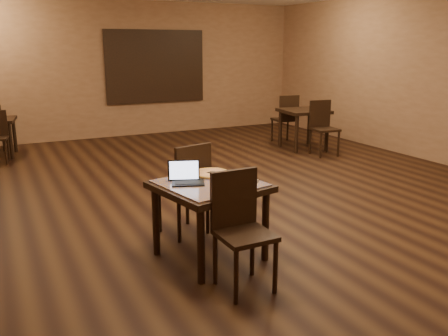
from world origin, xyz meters
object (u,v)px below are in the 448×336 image
other_table_a (304,116)px  other_table_a_chair_far (286,116)px  laptop (186,177)px  tiled_table (210,193)px  chair_main_near (240,223)px  chair_main_far (188,184)px  other_table_a_chair_near (322,124)px  pizza_pan (210,175)px

other_table_a → other_table_a_chair_far: other_table_a_chair_far is taller
laptop → other_table_a_chair_far: bearing=67.5°
tiled_table → other_table_a: other_table_a is taller
chair_main_near → other_table_a_chair_far: (3.80, 4.99, 0.01)m
chair_main_far → other_table_a_chair_near: size_ratio=1.00×
other_table_a_chair_far → pizza_pan: bearing=54.1°
other_table_a_chair_near → tiled_table: bearing=-134.4°
tiled_table → chair_main_far: chair_main_far is taller
chair_main_far → laptop: size_ratio=2.89×
pizza_pan → other_table_a_chair_far: bearing=48.3°
chair_main_far → other_table_a: chair_main_far is taller
other_table_a → other_table_a_chair_far: size_ratio=0.90×
chair_main_near → pizza_pan: (0.12, 0.85, 0.20)m
tiled_table → pizza_pan: bearing=51.6°
tiled_table → other_table_a_chair_far: other_table_a_chair_far is taller
laptop → other_table_a_chair_far: (4.00, 4.28, -0.24)m
pizza_pan → other_table_a_chair_far: size_ratio=0.36×
chair_main_far → other_table_a_chair_far: size_ratio=1.00×
chair_main_far → laptop: 0.61m
other_table_a_chair_near → other_table_a_chair_far: 1.19m
chair_main_near → other_table_a_chair_near: (3.82, 3.79, 0.01)m
other_table_a_chair_near → other_table_a_chair_far: bearing=96.6°
pizza_pan → other_table_a_chair_far: (3.68, 4.14, -0.19)m
chair_main_far → pizza_pan: 0.43m
laptop → pizza_pan: size_ratio=0.96×
other_table_a → other_table_a_chair_far: bearing=96.6°
laptop → chair_main_far: bearing=87.3°
pizza_pan → other_table_a_chair_near: 4.73m
chair_main_near → other_table_a_chair_near: 5.38m
chair_main_near → pizza_pan: bearing=80.8°
pizza_pan → other_table_a_chair_near: (3.70, 2.94, -0.19)m
pizza_pan → other_table_a: (3.69, 3.54, -0.11)m
other_table_a → other_table_a_chair_near: size_ratio=0.90×
tiled_table → laptop: (-0.20, 0.10, 0.16)m
laptop → other_table_a: (4.01, 3.68, -0.16)m
other_table_a_chair_near → other_table_a_chair_far: size_ratio=1.00×
other_table_a_chair_near → other_table_a_chair_far: same height
chair_main_near → laptop: 0.78m
laptop → tiled_table: bearing=-5.5°
chair_main_far → other_table_a_chair_near: bearing=-159.5°
laptop → pizza_pan: bearing=44.5°
other_table_a_chair_far → tiled_table: bearing=54.8°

